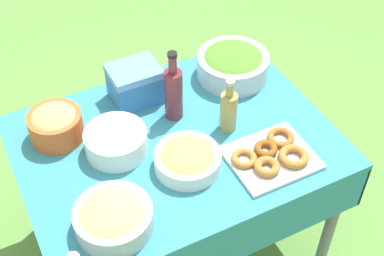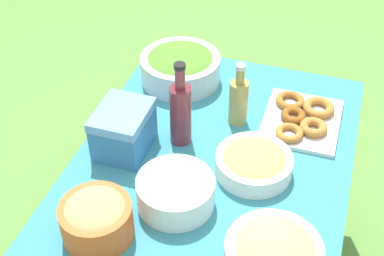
{
  "view_description": "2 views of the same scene",
  "coord_description": "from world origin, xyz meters",
  "px_view_note": "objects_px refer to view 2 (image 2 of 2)",
  "views": [
    {
      "loc": [
        -0.61,
        -1.34,
        2.24
      ],
      "look_at": [
        0.07,
        -0.01,
        0.77
      ],
      "focal_mm": 50.0,
      "sensor_mm": 36.0,
      "label": 1
    },
    {
      "loc": [
        -1.27,
        -0.33,
        1.98
      ],
      "look_at": [
        0.01,
        0.08,
        0.82
      ],
      "focal_mm": 50.0,
      "sensor_mm": 36.0,
      "label": 2
    }
  ],
  "objects_px": {
    "salad_bowl": "(180,66)",
    "pasta_bowl": "(273,254)",
    "fruit_bowl": "(254,162)",
    "wine_bottle": "(180,112)",
    "olive_oil_bottle": "(239,100)",
    "plate_stack": "(176,192)",
    "bread_bowl": "(96,218)",
    "cooler_box": "(124,130)",
    "donut_platter": "(302,118)"
  },
  "relations": [
    {
      "from": "salad_bowl",
      "to": "plate_stack",
      "type": "distance_m",
      "value": 0.66
    },
    {
      "from": "pasta_bowl",
      "to": "olive_oil_bottle",
      "type": "xyz_separation_m",
      "value": [
        0.58,
        0.25,
        0.04
      ]
    },
    {
      "from": "salad_bowl",
      "to": "donut_platter",
      "type": "relative_size",
      "value": 0.99
    },
    {
      "from": "pasta_bowl",
      "to": "wine_bottle",
      "type": "bearing_deg",
      "value": 44.3
    },
    {
      "from": "salad_bowl",
      "to": "bread_bowl",
      "type": "distance_m",
      "value": 0.81
    },
    {
      "from": "olive_oil_bottle",
      "to": "fruit_bowl",
      "type": "xyz_separation_m",
      "value": [
        -0.24,
        -0.11,
        -0.05
      ]
    },
    {
      "from": "wine_bottle",
      "to": "fruit_bowl",
      "type": "xyz_separation_m",
      "value": [
        -0.08,
        -0.28,
        -0.08
      ]
    },
    {
      "from": "salad_bowl",
      "to": "donut_platter",
      "type": "xyz_separation_m",
      "value": [
        -0.12,
        -0.51,
        -0.05
      ]
    },
    {
      "from": "salad_bowl",
      "to": "wine_bottle",
      "type": "bearing_deg",
      "value": -160.98
    },
    {
      "from": "salad_bowl",
      "to": "olive_oil_bottle",
      "type": "distance_m",
      "value": 0.34
    },
    {
      "from": "pasta_bowl",
      "to": "olive_oil_bottle",
      "type": "distance_m",
      "value": 0.63
    },
    {
      "from": "donut_platter",
      "to": "olive_oil_bottle",
      "type": "bearing_deg",
      "value": 106.3
    },
    {
      "from": "wine_bottle",
      "to": "cooler_box",
      "type": "height_order",
      "value": "wine_bottle"
    },
    {
      "from": "donut_platter",
      "to": "wine_bottle",
      "type": "bearing_deg",
      "value": 120.34
    },
    {
      "from": "salad_bowl",
      "to": "plate_stack",
      "type": "xyz_separation_m",
      "value": [
        -0.63,
        -0.2,
        -0.02
      ]
    },
    {
      "from": "donut_platter",
      "to": "wine_bottle",
      "type": "distance_m",
      "value": 0.46
    },
    {
      "from": "salad_bowl",
      "to": "plate_stack",
      "type": "relative_size",
      "value": 1.32
    },
    {
      "from": "pasta_bowl",
      "to": "wine_bottle",
      "type": "xyz_separation_m",
      "value": [
        0.42,
        0.41,
        0.07
      ]
    },
    {
      "from": "donut_platter",
      "to": "olive_oil_bottle",
      "type": "relative_size",
      "value": 1.3
    },
    {
      "from": "salad_bowl",
      "to": "fruit_bowl",
      "type": "bearing_deg",
      "value": -136.74
    },
    {
      "from": "plate_stack",
      "to": "wine_bottle",
      "type": "height_order",
      "value": "wine_bottle"
    },
    {
      "from": "fruit_bowl",
      "to": "cooler_box",
      "type": "distance_m",
      "value": 0.45
    },
    {
      "from": "fruit_bowl",
      "to": "cooler_box",
      "type": "height_order",
      "value": "cooler_box"
    },
    {
      "from": "donut_platter",
      "to": "fruit_bowl",
      "type": "xyz_separation_m",
      "value": [
        -0.3,
        0.11,
        0.02
      ]
    },
    {
      "from": "salad_bowl",
      "to": "bread_bowl",
      "type": "height_order",
      "value": "bread_bowl"
    },
    {
      "from": "salad_bowl",
      "to": "wine_bottle",
      "type": "distance_m",
      "value": 0.37
    },
    {
      "from": "pasta_bowl",
      "to": "olive_oil_bottle",
      "type": "bearing_deg",
      "value": 22.95
    },
    {
      "from": "salad_bowl",
      "to": "fruit_bowl",
      "type": "relative_size",
      "value": 1.26
    },
    {
      "from": "plate_stack",
      "to": "pasta_bowl",
      "type": "bearing_deg",
      "value": -112.38
    },
    {
      "from": "salad_bowl",
      "to": "fruit_bowl",
      "type": "xyz_separation_m",
      "value": [
        -0.42,
        -0.4,
        -0.03
      ]
    },
    {
      "from": "salad_bowl",
      "to": "pasta_bowl",
      "type": "xyz_separation_m",
      "value": [
        -0.77,
        -0.53,
        -0.01
      ]
    },
    {
      "from": "pasta_bowl",
      "to": "salad_bowl",
      "type": "bearing_deg",
      "value": 34.63
    },
    {
      "from": "fruit_bowl",
      "to": "bread_bowl",
      "type": "bearing_deg",
      "value": 136.23
    },
    {
      "from": "plate_stack",
      "to": "olive_oil_bottle",
      "type": "distance_m",
      "value": 0.46
    },
    {
      "from": "donut_platter",
      "to": "fruit_bowl",
      "type": "distance_m",
      "value": 0.33
    },
    {
      "from": "plate_stack",
      "to": "cooler_box",
      "type": "bearing_deg",
      "value": 53.46
    },
    {
      "from": "olive_oil_bottle",
      "to": "salad_bowl",
      "type": "bearing_deg",
      "value": 56.91
    },
    {
      "from": "plate_stack",
      "to": "cooler_box",
      "type": "height_order",
      "value": "cooler_box"
    },
    {
      "from": "pasta_bowl",
      "to": "plate_stack",
      "type": "relative_size",
      "value": 1.12
    },
    {
      "from": "olive_oil_bottle",
      "to": "cooler_box",
      "type": "xyz_separation_m",
      "value": [
        -0.26,
        0.33,
        -0.01
      ]
    },
    {
      "from": "donut_platter",
      "to": "plate_stack",
      "type": "height_order",
      "value": "plate_stack"
    },
    {
      "from": "plate_stack",
      "to": "wine_bottle",
      "type": "bearing_deg",
      "value": 15.74
    },
    {
      "from": "bread_bowl",
      "to": "fruit_bowl",
      "type": "relative_size",
      "value": 0.83
    },
    {
      "from": "cooler_box",
      "to": "olive_oil_bottle",
      "type": "bearing_deg",
      "value": -51.97
    },
    {
      "from": "pasta_bowl",
      "to": "cooler_box",
      "type": "height_order",
      "value": "cooler_box"
    },
    {
      "from": "bread_bowl",
      "to": "olive_oil_bottle",
      "type": "bearing_deg",
      "value": -22.45
    },
    {
      "from": "bread_bowl",
      "to": "fruit_bowl",
      "type": "xyz_separation_m",
      "value": [
        0.39,
        -0.37,
        -0.03
      ]
    },
    {
      "from": "olive_oil_bottle",
      "to": "fruit_bowl",
      "type": "bearing_deg",
      "value": -154.27
    },
    {
      "from": "bread_bowl",
      "to": "cooler_box",
      "type": "bearing_deg",
      "value": 11.32
    },
    {
      "from": "salad_bowl",
      "to": "pasta_bowl",
      "type": "relative_size",
      "value": 1.18
    }
  ]
}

